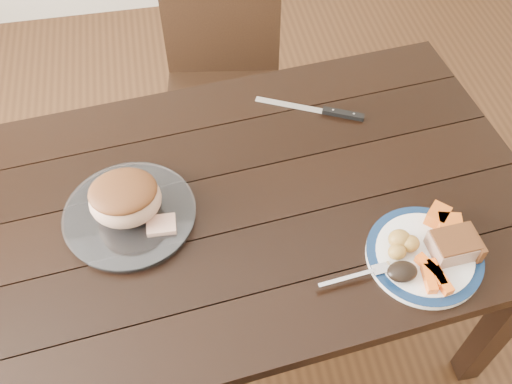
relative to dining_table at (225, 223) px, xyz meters
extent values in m
plane|color=#472B16|center=(0.00, 0.00, -0.66)|extent=(4.00, 4.00, 0.00)
cube|color=black|center=(0.00, 0.00, 0.07)|extent=(1.68, 1.05, 0.04)
cube|color=black|center=(0.75, -0.30, -0.30)|extent=(0.07, 0.07, 0.71)
cube|color=black|center=(0.68, 0.44, -0.30)|extent=(0.07, 0.07, 0.71)
cube|color=black|center=(0.09, 0.65, -0.21)|extent=(0.48, 0.48, 0.04)
cube|color=black|center=(0.12, 0.85, 0.04)|extent=(0.42, 0.10, 0.46)
cube|color=black|center=(0.29, 0.80, -0.44)|extent=(0.04, 0.04, 0.43)
cube|color=black|center=(0.24, 0.45, -0.44)|extent=(0.04, 0.04, 0.43)
cube|color=black|center=(-0.06, 0.85, -0.44)|extent=(0.04, 0.04, 0.43)
cube|color=black|center=(-0.12, 0.50, -0.44)|extent=(0.04, 0.04, 0.43)
cylinder|color=white|center=(0.44, -0.25, 0.10)|extent=(0.27, 0.27, 0.02)
torus|color=#0E2346|center=(0.44, -0.25, 0.11)|extent=(0.27, 0.27, 0.02)
cylinder|color=white|center=(-0.24, 0.00, 0.10)|extent=(0.32, 0.32, 0.02)
cube|color=#A77C66|center=(0.50, -0.25, 0.14)|extent=(0.11, 0.09, 0.05)
ellipsoid|color=gold|center=(0.37, -0.24, 0.13)|extent=(0.04, 0.04, 0.04)
ellipsoid|color=gold|center=(0.41, -0.23, 0.13)|extent=(0.05, 0.04, 0.04)
ellipsoid|color=gold|center=(0.39, -0.21, 0.14)|extent=(0.05, 0.05, 0.04)
cube|color=orange|center=(0.43, -0.29, 0.12)|extent=(0.05, 0.07, 0.02)
cube|color=orange|center=(0.42, -0.32, 0.12)|extent=(0.03, 0.07, 0.02)
cube|color=orange|center=(0.45, -0.33, 0.12)|extent=(0.03, 0.07, 0.02)
cube|color=orange|center=(0.44, -0.31, 0.12)|extent=(0.03, 0.07, 0.02)
cube|color=orange|center=(0.50, -0.16, 0.13)|extent=(0.07, 0.07, 0.04)
cube|color=orange|center=(0.52, -0.19, 0.13)|extent=(0.06, 0.06, 0.04)
ellipsoid|color=black|center=(0.37, -0.29, 0.13)|extent=(0.07, 0.05, 0.03)
cube|color=silver|center=(0.24, -0.28, 0.11)|extent=(0.14, 0.03, 0.00)
cube|color=silver|center=(0.33, -0.27, 0.11)|extent=(0.05, 0.03, 0.00)
ellipsoid|color=tan|center=(-0.24, 0.00, 0.17)|extent=(0.17, 0.15, 0.11)
cube|color=tan|center=(-0.16, -0.06, 0.12)|extent=(0.07, 0.06, 0.02)
cube|color=silver|center=(0.24, 0.31, 0.09)|extent=(0.19, 0.11, 0.00)
cube|color=black|center=(0.38, 0.24, 0.10)|extent=(0.12, 0.07, 0.01)
camera|label=1|loc=(-0.08, -0.87, 1.26)|focal=40.00mm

